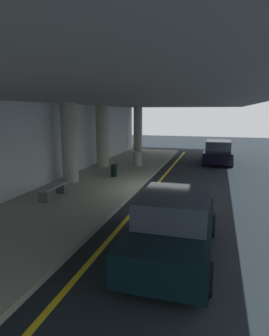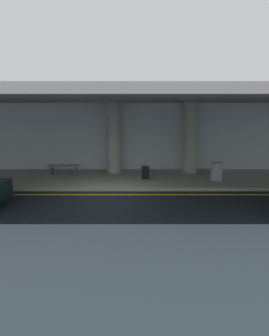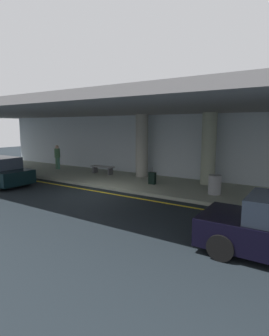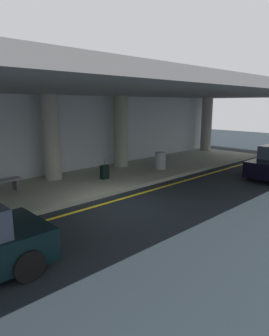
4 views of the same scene
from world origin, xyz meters
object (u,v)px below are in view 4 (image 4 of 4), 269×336
support_column_left_mid (121,132)px  suitcase_upright_primary (105,172)px  support_column_far_left (51,138)px  support_column_center (206,125)px  trash_bin_steel (160,161)px

support_column_left_mid → suitcase_upright_primary: size_ratio=4.06×
support_column_far_left → support_column_center: (12.00, 0.00, 0.00)m
support_column_left_mid → support_column_center: size_ratio=1.00×
support_column_far_left → suitcase_upright_primary: 2.72m
support_column_left_mid → trash_bin_steel: support_column_left_mid is taller
support_column_far_left → trash_bin_steel: (4.95, -1.92, -1.40)m
trash_bin_steel → suitcase_upright_primary: bearing=174.4°
support_column_far_left → support_column_left_mid: same height
support_column_left_mid → support_column_center: (8.00, 0.00, 0.00)m
support_column_center → trash_bin_steel: 7.44m
support_column_far_left → support_column_left_mid: 4.00m
support_column_left_mid → support_column_far_left: bearing=180.0°
support_column_left_mid → trash_bin_steel: (0.95, -1.92, -1.40)m
support_column_center → support_column_left_mid: bearing=180.0°
support_column_far_left → trash_bin_steel: support_column_far_left is taller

